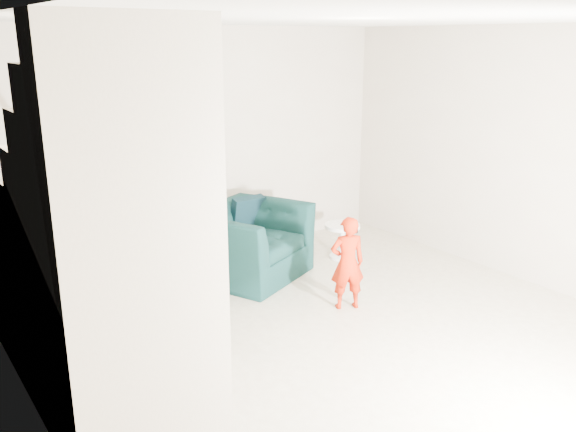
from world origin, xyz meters
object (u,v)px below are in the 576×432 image
at_px(armchair, 249,242).
at_px(side_table, 342,235).
at_px(staircase, 95,272).
at_px(toddler, 347,263).

relative_size(armchair, side_table, 2.82).
bearing_deg(armchair, staircase, -171.55).
distance_m(armchair, staircase, 2.56).
distance_m(armchair, toddler, 1.32).
distance_m(toddler, staircase, 2.49).
xyz_separation_m(armchair, toddler, (0.33, -1.27, 0.08)).
bearing_deg(toddler, staircase, 25.18).
bearing_deg(armchair, toddler, -99.22).
height_order(toddler, staircase, staircase).
height_order(side_table, staircase, staircase).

